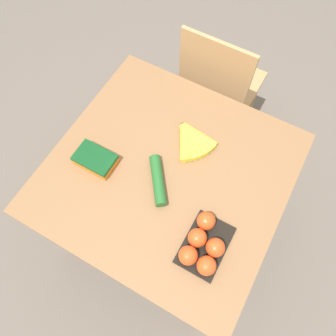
{
  "coord_description": "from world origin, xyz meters",
  "views": [
    {
      "loc": [
        0.29,
        -0.52,
        2.02
      ],
      "look_at": [
        0.0,
        0.0,
        0.77
      ],
      "focal_mm": 35.0,
      "sensor_mm": 36.0,
      "label": 1
    }
  ],
  "objects_px": {
    "banana_bunch": "(192,140)",
    "tomato_pack": "(203,245)",
    "carrot_bag": "(95,159)",
    "chair": "(218,87)",
    "cucumber_near": "(158,180)"
  },
  "relations": [
    {
      "from": "banana_bunch",
      "to": "carrot_bag",
      "type": "xyz_separation_m",
      "value": [
        -0.32,
        -0.29,
        0.01
      ]
    },
    {
      "from": "banana_bunch",
      "to": "carrot_bag",
      "type": "height_order",
      "value": "carrot_bag"
    },
    {
      "from": "banana_bunch",
      "to": "tomato_pack",
      "type": "distance_m",
      "value": 0.48
    },
    {
      "from": "tomato_pack",
      "to": "carrot_bag",
      "type": "xyz_separation_m",
      "value": [
        -0.57,
        0.11,
        -0.01
      ]
    },
    {
      "from": "banana_bunch",
      "to": "tomato_pack",
      "type": "xyz_separation_m",
      "value": [
        0.25,
        -0.4,
        0.02
      ]
    },
    {
      "from": "banana_bunch",
      "to": "tomato_pack",
      "type": "height_order",
      "value": "tomato_pack"
    },
    {
      "from": "chair",
      "to": "banana_bunch",
      "type": "xyz_separation_m",
      "value": [
        0.08,
        -0.54,
        0.26
      ]
    },
    {
      "from": "tomato_pack",
      "to": "carrot_bag",
      "type": "relative_size",
      "value": 1.38
    },
    {
      "from": "chair",
      "to": "carrot_bag",
      "type": "bearing_deg",
      "value": 74.98
    },
    {
      "from": "tomato_pack",
      "to": "cucumber_near",
      "type": "relative_size",
      "value": 1.15
    },
    {
      "from": "carrot_bag",
      "to": "tomato_pack",
      "type": "bearing_deg",
      "value": -10.68
    },
    {
      "from": "tomato_pack",
      "to": "carrot_bag",
      "type": "distance_m",
      "value": 0.58
    },
    {
      "from": "chair",
      "to": "cucumber_near",
      "type": "bearing_deg",
      "value": 94.37
    },
    {
      "from": "chair",
      "to": "banana_bunch",
      "type": "bearing_deg",
      "value": 99.51
    },
    {
      "from": "banana_bunch",
      "to": "carrot_bag",
      "type": "bearing_deg",
      "value": -137.15
    }
  ]
}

